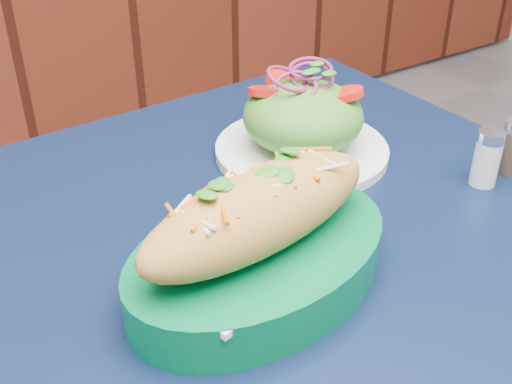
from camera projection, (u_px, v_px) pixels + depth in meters
cafe_table at (280, 346)px, 0.63m from camera, size 0.82×0.82×0.75m
banh_mi_basket at (259, 241)px, 0.55m from camera, size 0.28×0.20×0.12m
salad_plate at (303, 123)px, 0.75m from camera, size 0.21×0.21×0.11m
salt_shaker at (487, 158)px, 0.70m from camera, size 0.03×0.03×0.06m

